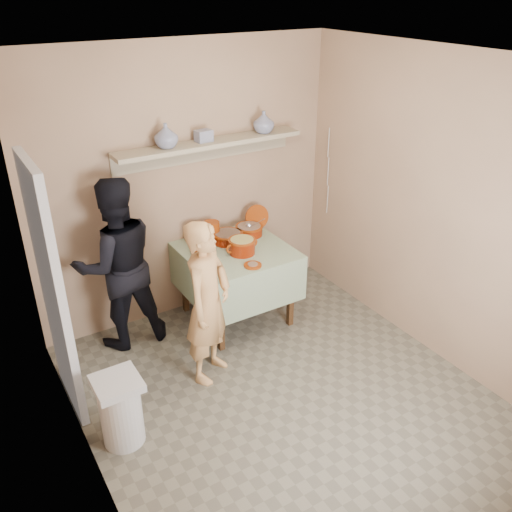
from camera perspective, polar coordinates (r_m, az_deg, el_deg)
ground at (r=4.51m, az=3.48°, el=-15.07°), size 3.50×3.50×0.00m
tile_panel at (r=4.21m, az=-20.59°, el=-3.61°), size 0.06×0.70×2.00m
plate_stack_a at (r=5.16m, az=-6.12°, el=2.27°), size 0.16×0.16×0.21m
plate_stack_b at (r=5.24m, az=-4.70°, el=2.63°), size 0.16×0.16×0.19m
bowl_stack at (r=4.86m, az=-5.28°, el=0.10°), size 0.13×0.13×0.13m
empty_bowl at (r=5.02m, az=-5.74°, el=0.54°), size 0.18×0.18×0.05m
propped_lid at (r=5.47m, az=0.11°, el=4.13°), size 0.26×0.10×0.25m
vase_right at (r=5.24m, az=0.82°, el=13.92°), size 0.25×0.25×0.21m
vase_left at (r=4.81m, az=-9.45°, el=12.39°), size 0.28×0.28×0.21m
ceramic_box at (r=4.98m, az=-5.53°, el=12.48°), size 0.16×0.12×0.10m
person_cook at (r=4.38m, az=-5.08°, el=-4.92°), size 0.62×0.58×1.42m
person_helper at (r=4.89m, az=-14.40°, el=-0.86°), size 0.80×0.63×1.60m
room_shell at (r=3.63m, az=4.19°, el=4.04°), size 3.04×3.54×2.62m
serving_table at (r=5.14m, az=-2.14°, el=-0.46°), size 0.97×0.97×0.76m
cazuela_meat_a at (r=5.21m, az=-3.01°, el=2.07°), size 0.30×0.30×0.10m
cazuela_meat_b at (r=5.35m, az=-0.72°, el=2.82°), size 0.28×0.28×0.10m
ladle at (r=5.31m, az=-0.69°, el=3.23°), size 0.08×0.26×0.19m
cazuela_rice at (r=4.98m, az=-1.48°, el=1.17°), size 0.33×0.25×0.14m
front_plate at (r=4.78m, az=-0.35°, el=-0.97°), size 0.16×0.16×0.03m
wall_shelf at (r=5.04m, az=-4.98°, el=11.53°), size 1.80×0.25×0.21m
trash_bin at (r=4.14m, az=-14.04°, el=-15.48°), size 0.32×0.32×0.56m
electrical_cord at (r=5.69m, az=7.60°, el=8.80°), size 0.01×0.05×0.90m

